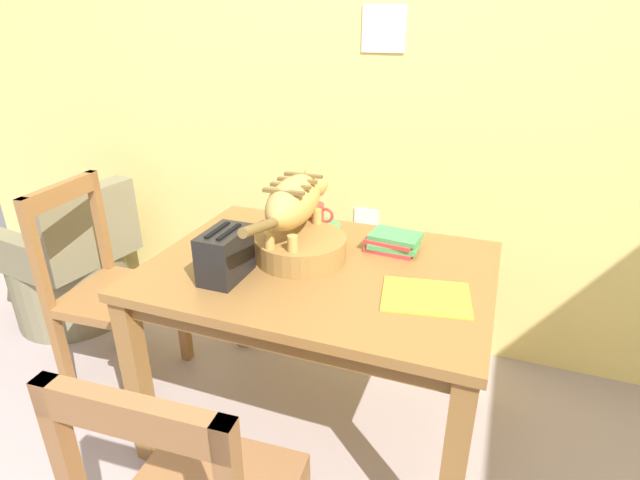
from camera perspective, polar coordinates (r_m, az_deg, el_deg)
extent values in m
cube|color=#EFD87A|center=(2.36, 8.41, 16.37)|extent=(5.31, 0.10, 2.50)
cube|color=white|center=(2.30, 7.27, 22.72)|extent=(0.19, 0.01, 0.19)
cube|color=white|center=(2.49, 5.28, 2.21)|extent=(0.12, 0.01, 0.12)
cube|color=brown|center=(1.81, 0.00, -3.39)|extent=(1.21, 0.88, 0.03)
cube|color=brown|center=(1.84, 0.00, -4.84)|extent=(1.13, 0.80, 0.07)
cube|color=brown|center=(1.99, -20.00, -14.93)|extent=(0.07, 0.07, 0.70)
cube|color=brown|center=(1.65, 14.90, -24.11)|extent=(0.07, 0.07, 0.70)
cube|color=brown|center=(2.51, -8.88, -4.92)|extent=(0.07, 0.07, 0.70)
cube|color=brown|center=(2.25, 17.27, -9.60)|extent=(0.07, 0.07, 0.70)
ellipsoid|color=tan|center=(1.79, -2.99, 4.41)|extent=(0.17, 0.39, 0.17)
cube|color=brown|center=(1.69, -4.18, 5.50)|extent=(0.15, 0.03, 0.01)
cube|color=brown|center=(1.75, -3.37, 6.17)|extent=(0.15, 0.03, 0.01)
cube|color=brown|center=(1.81, -2.61, 6.79)|extent=(0.15, 0.03, 0.01)
cube|color=brown|center=(1.87, -1.90, 7.37)|extent=(0.15, 0.03, 0.01)
cylinder|color=tan|center=(1.98, -2.71, 1.83)|extent=(0.04, 0.04, 0.14)
cylinder|color=tan|center=(1.95, -0.36, 1.54)|extent=(0.04, 0.04, 0.14)
cylinder|color=tan|center=(1.75, -5.73, -1.33)|extent=(0.04, 0.04, 0.14)
cylinder|color=tan|center=(1.72, -3.12, -1.71)|extent=(0.04, 0.04, 0.14)
sphere|color=tan|center=(2.00, -0.68, 6.39)|extent=(0.11, 0.11, 0.11)
cone|color=tan|center=(1.99, -1.51, 7.74)|extent=(0.04, 0.04, 0.04)
cone|color=tan|center=(1.98, 0.15, 7.59)|extent=(0.04, 0.04, 0.04)
cylinder|color=brown|center=(1.53, -6.89, 1.44)|extent=(0.04, 0.24, 0.09)
cylinder|color=#468B53|center=(2.07, -0.65, 1.24)|extent=(0.22, 0.22, 0.03)
cylinder|color=red|center=(2.04, -0.66, 2.90)|extent=(0.08, 0.08, 0.09)
torus|color=red|center=(2.02, 0.72, 2.84)|extent=(0.06, 0.01, 0.06)
cube|color=yellow|center=(1.64, 11.96, -6.33)|extent=(0.31, 0.27, 0.01)
cube|color=#DF3739|center=(1.94, 8.08, -0.92)|extent=(0.19, 0.14, 0.02)
cube|color=#449D55|center=(1.93, 8.45, -0.50)|extent=(0.18, 0.13, 0.02)
cube|color=red|center=(1.93, 8.14, 0.02)|extent=(0.20, 0.15, 0.01)
cube|color=#439453|center=(1.92, 8.60, 0.46)|extent=(0.20, 0.15, 0.02)
cylinder|color=olive|center=(1.84, -2.19, -0.88)|extent=(0.34, 0.34, 0.09)
cylinder|color=#423017|center=(1.84, -2.19, -0.76)|extent=(0.28, 0.28, 0.07)
cube|color=black|center=(1.72, -10.74, -1.67)|extent=(0.12, 0.20, 0.17)
cube|color=black|center=(1.69, -11.61, 1.13)|extent=(0.02, 0.14, 0.01)
cube|color=black|center=(1.67, -10.33, 0.93)|extent=(0.02, 0.14, 0.01)
cube|color=brown|center=(1.03, -20.68, -18.27)|extent=(0.42, 0.06, 0.08)
cube|color=brown|center=(1.27, -26.68, -22.36)|extent=(0.04, 0.04, 0.48)
cube|color=olive|center=(2.40, -22.03, -5.92)|extent=(0.45, 0.45, 0.04)
cube|color=olive|center=(2.35, -27.43, 4.75)|extent=(0.07, 0.42, 0.08)
cube|color=olive|center=(2.54, -23.75, 1.95)|extent=(0.04, 0.04, 0.48)
cube|color=olive|center=(2.29, -29.62, -1.56)|extent=(0.04, 0.04, 0.48)
cube|color=olive|center=(2.54, -15.29, -9.08)|extent=(0.04, 0.04, 0.41)
cube|color=olive|center=(2.29, -20.22, -13.81)|extent=(0.04, 0.04, 0.41)
cube|color=olive|center=(2.74, -22.07, -7.47)|extent=(0.04, 0.04, 0.41)
cube|color=olive|center=(2.52, -27.29, -11.54)|extent=(0.04, 0.04, 0.41)
cylinder|color=#777053|center=(3.12, -26.34, -4.60)|extent=(0.60, 0.60, 0.38)
cube|color=#777053|center=(2.78, -24.87, 1.20)|extent=(0.20, 0.55, 0.40)
cube|color=#777053|center=(2.89, -31.28, -1.49)|extent=(0.43, 0.16, 0.20)
cube|color=#777053|center=(3.14, -23.71, 1.90)|extent=(0.43, 0.16, 0.20)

